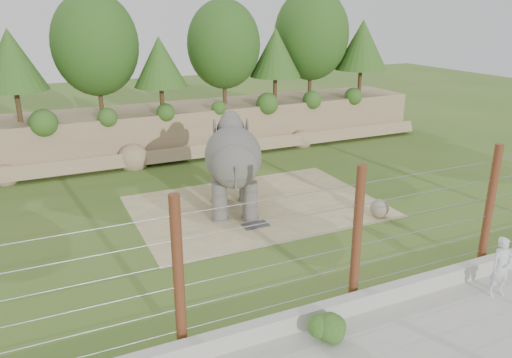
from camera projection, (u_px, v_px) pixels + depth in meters
name	position (u px, v px, depth m)	size (l,w,h in m)	color
ground	(279.00, 237.00, 18.02)	(90.00, 90.00, 0.00)	#406822
back_embankment	(185.00, 81.00, 27.83)	(30.00, 5.52, 8.77)	#92775C
dirt_patch	(257.00, 206.00, 20.78)	(10.00, 7.00, 0.02)	tan
drain_grate	(256.00, 225.00, 18.93)	(1.00, 0.60, 0.03)	#262628
elephant	(233.00, 168.00, 19.80)	(1.92, 4.48, 3.63)	#5A5650
stone_ball	(379.00, 208.00, 19.57)	(0.74, 0.74, 0.74)	gray
retaining_wall	(364.00, 301.00, 13.65)	(26.00, 0.35, 0.50)	#ABAAA0
walkway	(413.00, 352.00, 12.01)	(26.00, 4.00, 0.01)	#ABAAA0
barrier_fence	(357.00, 236.00, 13.51)	(20.26, 0.26, 4.00)	#552D12
walkway_shrub	(327.00, 328.00, 12.24)	(0.78, 0.78, 0.78)	#275317
zookeeper	(501.00, 267.00, 14.09)	(0.66, 0.43, 1.80)	#A3A8AC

